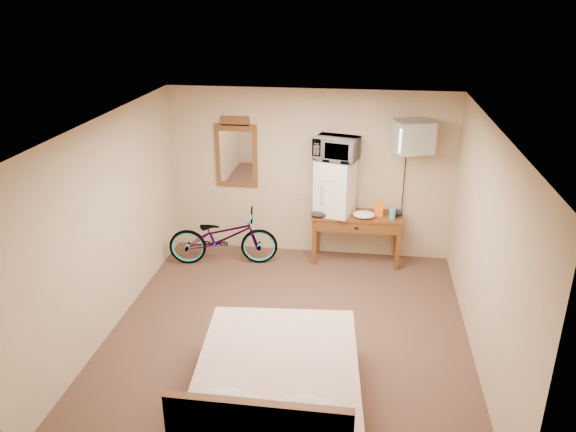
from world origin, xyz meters
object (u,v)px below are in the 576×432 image
Objects in this scene: blue_cup at (392,214)px; bed at (276,390)px; desk at (357,223)px; wall_mirror at (236,153)px; mini_fridge at (335,187)px; microwave at (337,148)px; crt_television at (413,137)px; bicycle at (223,237)px.

bed is at bearing -109.13° from blue_cup.
desk is 2.05m from wall_mirror.
mini_fridge reaches higher than bed.
wall_mirror is (-1.49, 0.24, 0.38)m from mini_fridge.
microwave is 0.90× the size of crt_television.
wall_mirror is 0.66× the size of bicycle.
wall_mirror is at bearing 171.44° from blue_cup.
desk is at bearing 9.43° from microwave.
microwave is (0.00, 0.00, 0.57)m from mini_fridge.
wall_mirror is (-1.49, 0.24, -0.19)m from microwave.
mini_fridge is 3.53m from bed.
crt_television is at bearing 14.16° from microwave.
crt_television is (1.02, -0.01, 0.21)m from microwave.
mini_fridge is at bearing -87.60° from bicycle.
microwave is 1.05m from crt_television.
bicycle is at bearing -174.71° from blue_cup.
microwave is (-0.33, 0.03, 1.10)m from desk.
crt_television is at bearing 26.25° from blue_cup.
bicycle is (-1.60, -0.33, -0.74)m from mini_fridge.
mini_fridge is at bearing -9.16° from wall_mirror.
blue_cup is at bearing 70.87° from bed.
blue_cup reaches higher than bicycle.
mini_fridge is 1.37× the size of microwave.
blue_cup is 0.07× the size of bed.
bed is at bearing -80.53° from microwave.
microwave is 3.71m from bed.
crt_television is 0.41× the size of bicycle.
wall_mirror reaches higher than bicycle.
blue_cup reaches higher than desk.
bicycle is 3.33m from bed.
crt_television reaches higher than wall_mirror.
crt_television is (0.20, 0.10, 1.10)m from blue_cup.
mini_fridge is 0.90m from blue_cup.
desk is 1.15m from microwave.
wall_mirror is at bearing 174.29° from crt_television.
crt_television is at bearing 1.64° from desk.
desk is 1.48m from crt_television.
bed is at bearing -95.32° from mini_fridge.
microwave is at bearing 174.64° from desk.
crt_television is (0.69, 0.02, 1.31)m from desk.
blue_cup is 0.10× the size of bicycle.
desk is at bearing -5.33° from mini_fridge.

